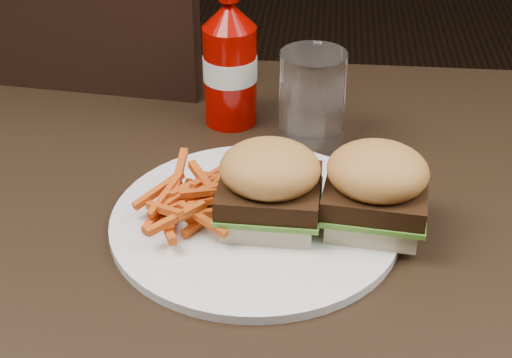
# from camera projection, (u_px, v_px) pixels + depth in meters

# --- Properties ---
(dining_table) EXTENTS (1.20, 0.80, 0.04)m
(dining_table) POSITION_uv_depth(u_px,v_px,m) (279.00, 236.00, 0.82)
(dining_table) COLOR black
(dining_table) RESTS_ON ground
(chair_far) EXTENTS (0.50, 0.50, 0.04)m
(chair_far) POSITION_uv_depth(u_px,v_px,m) (120.00, 195.00, 1.42)
(chair_far) COLOR black
(chair_far) RESTS_ON ground
(plate) EXTENTS (0.29, 0.29, 0.01)m
(plate) POSITION_uv_depth(u_px,v_px,m) (255.00, 222.00, 0.80)
(plate) COLOR white
(plate) RESTS_ON dining_table
(sandwich_half_a) EXTENTS (0.09, 0.08, 0.02)m
(sandwich_half_a) POSITION_uv_depth(u_px,v_px,m) (269.00, 213.00, 0.78)
(sandwich_half_a) COLOR beige
(sandwich_half_a) RESTS_ON plate
(sandwich_half_b) EXTENTS (0.10, 0.09, 0.02)m
(sandwich_half_b) POSITION_uv_depth(u_px,v_px,m) (373.00, 215.00, 0.78)
(sandwich_half_b) COLOR beige
(sandwich_half_b) RESTS_ON plate
(fries_pile) EXTENTS (0.13, 0.13, 0.04)m
(fries_pile) POSITION_uv_depth(u_px,v_px,m) (194.00, 196.00, 0.79)
(fries_pile) COLOR #C64720
(fries_pile) RESTS_ON plate
(ketchup_bottle) EXTENTS (0.07, 0.07, 0.13)m
(ketchup_bottle) POSITION_uv_depth(u_px,v_px,m) (230.00, 77.00, 0.96)
(ketchup_bottle) COLOR #940400
(ketchup_bottle) RESTS_ON dining_table
(tumbler) EXTENTS (0.09, 0.09, 0.12)m
(tumbler) POSITION_uv_depth(u_px,v_px,m) (312.00, 102.00, 0.91)
(tumbler) COLOR white
(tumbler) RESTS_ON dining_table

